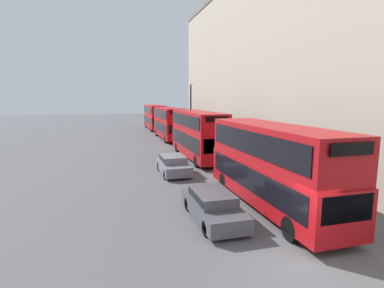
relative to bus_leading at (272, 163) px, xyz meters
The scene contains 9 objects.
ground_plane 5.88m from the bus_leading, 107.27° to the right, with size 200.00×200.00×0.00m, color #515154.
bus_leading is the anchor object (origin of this frame).
bus_second_in_queue 13.22m from the bus_leading, 90.00° to the left, with size 2.59×10.44×4.35m.
bus_third_in_queue 26.96m from the bus_leading, 90.00° to the left, with size 2.59×10.66×4.26m.
bus_trailing 40.21m from the bus_leading, 90.00° to the left, with size 2.59×10.89×4.30m.
car_dark_sedan 3.84m from the bus_leading, 168.02° to the right, with size 1.84×4.66×1.34m.
car_hatchback 8.99m from the bus_leading, 112.63° to the left, with size 1.90×4.32×1.36m.
street_lamp 22.64m from the bus_leading, 85.23° to the left, with size 0.44×0.44×7.44m.
pedestrian 13.10m from the bus_leading, 79.22° to the left, with size 0.36×0.36×1.80m.
Camera 1 is at (-6.27, -8.10, 5.61)m, focal length 28.00 mm.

